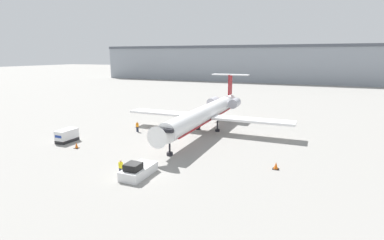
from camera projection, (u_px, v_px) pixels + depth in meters
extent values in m
plane|color=gray|center=(139.00, 176.00, 31.15)|extent=(600.00, 600.00, 0.00)
cube|color=#8C939E|center=(281.00, 65.00, 137.56)|extent=(180.00, 16.00, 15.62)
cube|color=#4C515B|center=(282.00, 46.00, 135.77)|extent=(180.00, 16.80, 1.20)
cylinder|color=white|center=(204.00, 114.00, 47.63)|extent=(2.70, 25.88, 2.63)
cone|color=white|center=(161.00, 135.00, 35.05)|extent=(2.64, 2.11, 2.63)
cube|color=black|center=(165.00, 130.00, 35.71)|extent=(2.24, 0.71, 0.44)
cone|color=white|center=(229.00, 102.00, 60.56)|extent=(2.38, 2.90, 2.37)
cube|color=maroon|center=(204.00, 119.00, 47.81)|extent=(2.43, 23.29, 0.20)
cube|color=white|center=(253.00, 120.00, 46.01)|extent=(12.63, 2.87, 0.36)
cube|color=white|center=(165.00, 113.00, 51.83)|extent=(12.63, 2.87, 0.36)
cylinder|color=#ADADB7|center=(235.00, 103.00, 56.53)|extent=(1.75, 3.09, 1.75)
cylinder|color=#ADADB7|center=(213.00, 102.00, 58.13)|extent=(1.75, 3.09, 1.75)
cube|color=maroon|center=(230.00, 85.00, 60.37)|extent=(0.25, 2.20, 4.07)
cube|color=white|center=(230.00, 75.00, 59.94)|extent=(7.33, 1.82, 0.20)
cylinder|color=black|center=(170.00, 149.00, 37.36)|extent=(0.24, 0.24, 1.78)
cylinder|color=black|center=(170.00, 154.00, 37.51)|extent=(0.80, 0.80, 0.40)
cylinder|color=black|center=(198.00, 124.00, 50.45)|extent=(0.24, 0.24, 1.78)
cylinder|color=black|center=(198.00, 128.00, 50.60)|extent=(0.80, 0.80, 0.40)
cylinder|color=black|center=(217.00, 126.00, 49.15)|extent=(0.24, 0.24, 1.78)
cylinder|color=black|center=(217.00, 130.00, 49.29)|extent=(0.80, 0.80, 0.40)
cube|color=silver|center=(139.00, 171.00, 31.10)|extent=(2.15, 4.35, 0.98)
cube|color=black|center=(133.00, 167.00, 30.06)|extent=(1.50, 1.56, 0.70)
cube|color=black|center=(149.00, 166.00, 33.01)|extent=(1.93, 0.30, 0.59)
cube|color=#232326|center=(67.00, 140.00, 43.42)|extent=(1.64, 3.11, 0.45)
cube|color=silver|center=(67.00, 134.00, 43.22)|extent=(1.64, 3.11, 1.37)
cube|color=navy|center=(58.00, 137.00, 41.80)|extent=(1.15, 0.04, 0.36)
cube|color=#232838|center=(121.00, 172.00, 31.18)|extent=(0.32, 0.20, 0.82)
cube|color=yellow|center=(121.00, 165.00, 31.03)|extent=(0.40, 0.24, 0.65)
sphere|color=tan|center=(121.00, 161.00, 30.94)|extent=(0.24, 0.24, 0.24)
cube|color=#232838|center=(137.00, 129.00, 49.03)|extent=(0.32, 0.20, 0.80)
cube|color=orange|center=(137.00, 125.00, 48.88)|extent=(0.40, 0.24, 0.64)
sphere|color=tan|center=(137.00, 122.00, 48.79)|extent=(0.23, 0.23, 0.23)
cube|color=black|center=(77.00, 148.00, 40.38)|extent=(0.59, 0.59, 0.04)
cone|color=orange|center=(76.00, 145.00, 40.29)|extent=(0.42, 0.42, 0.78)
cube|color=black|center=(276.00, 169.00, 33.00)|extent=(0.70, 0.70, 0.04)
cone|color=orange|center=(276.00, 166.00, 32.91)|extent=(0.50, 0.50, 0.75)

